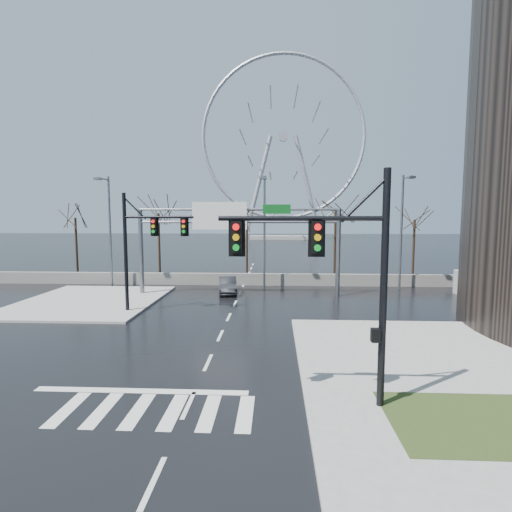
# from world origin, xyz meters

# --- Properties ---
(ground) EXTENTS (260.00, 260.00, 0.00)m
(ground) POSITION_xyz_m (0.00, 0.00, 0.00)
(ground) COLOR black
(ground) RESTS_ON ground
(sidewalk_right_ext) EXTENTS (12.00, 10.00, 0.15)m
(sidewalk_right_ext) POSITION_xyz_m (10.00, 2.00, 0.07)
(sidewalk_right_ext) COLOR gray
(sidewalk_right_ext) RESTS_ON ground
(sidewalk_far) EXTENTS (10.00, 12.00, 0.15)m
(sidewalk_far) POSITION_xyz_m (-11.00, 12.00, 0.07)
(sidewalk_far) COLOR gray
(sidewalk_far) RESTS_ON ground
(grass_strip) EXTENTS (5.00, 4.00, 0.02)m
(grass_strip) POSITION_xyz_m (9.00, -5.00, 0.15)
(grass_strip) COLOR #263917
(grass_strip) RESTS_ON sidewalk_near
(barrier_wall) EXTENTS (52.00, 0.50, 1.10)m
(barrier_wall) POSITION_xyz_m (0.00, 20.00, 0.55)
(barrier_wall) COLOR slate
(barrier_wall) RESTS_ON ground
(signal_mast_near) EXTENTS (5.52, 0.41, 8.00)m
(signal_mast_near) POSITION_xyz_m (5.14, -4.04, 4.87)
(signal_mast_near) COLOR black
(signal_mast_near) RESTS_ON ground
(signal_mast_far) EXTENTS (4.72, 0.41, 8.00)m
(signal_mast_far) POSITION_xyz_m (-5.87, 8.96, 4.83)
(signal_mast_far) COLOR black
(signal_mast_far) RESTS_ON ground
(sign_gantry) EXTENTS (16.36, 0.40, 7.60)m
(sign_gantry) POSITION_xyz_m (-0.38, 14.96, 5.18)
(sign_gantry) COLOR slate
(sign_gantry) RESTS_ON ground
(streetlight_left) EXTENTS (0.50, 2.55, 10.00)m
(streetlight_left) POSITION_xyz_m (-12.00, 18.16, 5.89)
(streetlight_left) COLOR slate
(streetlight_left) RESTS_ON ground
(streetlight_mid) EXTENTS (0.50, 2.55, 10.00)m
(streetlight_mid) POSITION_xyz_m (2.00, 18.16, 5.89)
(streetlight_mid) COLOR slate
(streetlight_mid) RESTS_ON ground
(streetlight_right) EXTENTS (0.50, 2.55, 10.00)m
(streetlight_right) POSITION_xyz_m (14.00, 18.16, 5.89)
(streetlight_right) COLOR slate
(streetlight_right) RESTS_ON ground
(tree_far_left) EXTENTS (3.50, 3.50, 7.00)m
(tree_far_left) POSITION_xyz_m (-18.00, 24.00, 5.57)
(tree_far_left) COLOR black
(tree_far_left) RESTS_ON ground
(tree_left) EXTENTS (3.75, 3.75, 7.50)m
(tree_left) POSITION_xyz_m (-9.00, 23.50, 5.98)
(tree_left) COLOR black
(tree_left) RESTS_ON ground
(tree_center) EXTENTS (3.25, 3.25, 6.50)m
(tree_center) POSITION_xyz_m (0.00, 24.50, 5.17)
(tree_center) COLOR black
(tree_center) RESTS_ON ground
(tree_right) EXTENTS (3.90, 3.90, 7.80)m
(tree_right) POSITION_xyz_m (9.00, 23.50, 6.22)
(tree_right) COLOR black
(tree_right) RESTS_ON ground
(tree_far_right) EXTENTS (3.40, 3.40, 6.80)m
(tree_far_right) POSITION_xyz_m (17.00, 24.00, 5.41)
(tree_far_right) COLOR black
(tree_far_right) RESTS_ON ground
(ferris_wheel) EXTENTS (45.00, 6.00, 50.91)m
(ferris_wheel) POSITION_xyz_m (5.00, 95.00, 26.13)
(ferris_wheel) COLOR gray
(ferris_wheel) RESTS_ON ground
(car) EXTENTS (1.99, 4.27, 1.35)m
(car) POSITION_xyz_m (-1.01, 15.96, 0.68)
(car) COLOR black
(car) RESTS_ON ground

